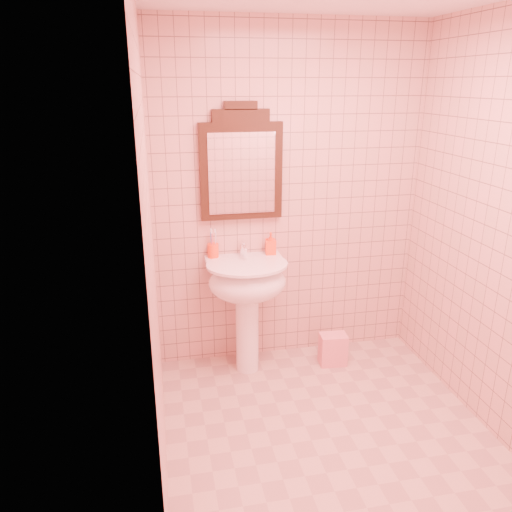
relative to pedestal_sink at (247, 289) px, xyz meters
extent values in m
plane|color=#C4A48D|center=(0.36, -0.87, -0.66)|extent=(2.20, 2.20, 0.00)
cube|color=#CA9E8D|center=(0.36, 0.23, 0.59)|extent=(2.00, 0.02, 2.50)
cylinder|color=white|center=(0.00, 0.01, -0.31)|extent=(0.17, 0.17, 0.70)
ellipsoid|color=white|center=(0.00, -0.01, 0.06)|extent=(0.56, 0.46, 0.28)
cube|color=white|center=(0.00, 0.15, 0.17)|extent=(0.56, 0.15, 0.05)
cylinder|color=white|center=(0.00, -0.01, 0.19)|extent=(0.58, 0.58, 0.02)
cylinder|color=white|center=(0.00, 0.15, 0.25)|extent=(0.04, 0.04, 0.09)
cylinder|color=white|center=(0.00, 0.10, 0.28)|extent=(0.02, 0.10, 0.02)
cylinder|color=white|center=(0.00, 0.05, 0.26)|extent=(0.02, 0.02, 0.04)
cube|color=white|center=(0.00, 0.16, 0.30)|extent=(0.02, 0.07, 0.01)
cube|color=black|center=(0.00, 0.20, 0.82)|extent=(0.59, 0.05, 0.68)
cube|color=black|center=(0.00, 0.20, 1.20)|extent=(0.40, 0.05, 0.09)
cube|color=black|center=(0.00, 0.20, 1.27)|extent=(0.23, 0.05, 0.06)
cube|color=white|center=(0.00, 0.17, 0.81)|extent=(0.47, 0.01, 0.57)
cylinder|color=#FF3E15|center=(-0.22, 0.17, 0.25)|extent=(0.08, 0.08, 0.10)
cylinder|color=silver|center=(-0.20, 0.17, 0.29)|extent=(0.01, 0.01, 0.19)
cylinder|color=#338CD8|center=(-0.23, 0.19, 0.29)|extent=(0.01, 0.01, 0.19)
cylinder|color=#E5334C|center=(-0.23, 0.16, 0.29)|extent=(0.01, 0.01, 0.19)
imported|color=#FF3E15|center=(0.21, 0.16, 0.28)|extent=(0.08, 0.08, 0.17)
cube|color=pink|center=(0.66, -0.05, -0.54)|extent=(0.21, 0.15, 0.25)
camera|label=1|loc=(-0.60, -3.26, 1.41)|focal=35.00mm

